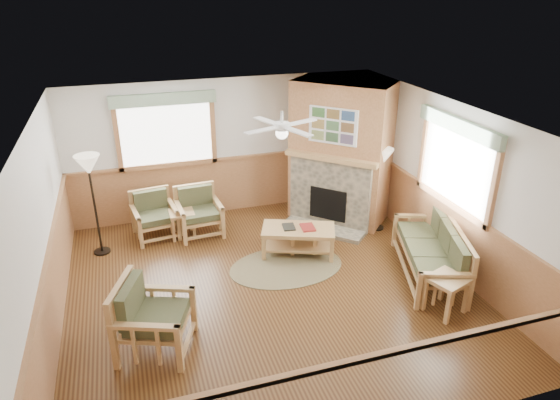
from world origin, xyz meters
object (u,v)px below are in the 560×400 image
object	(u,v)px
end_table_chairs	(182,224)
floor_lamp_left	(95,206)
armchair_back_left	(155,216)
coffee_table	(298,241)
sofa	(429,250)
floor_lamp_right	(380,190)
armchair_left	(155,317)
footstool	(303,239)
end_table_sofa	(446,295)
armchair_back_right	(199,212)

from	to	relation	value
end_table_chairs	floor_lamp_left	distance (m)	1.59
armchair_back_left	coffee_table	bearing A→B (deg)	-39.44
sofa	floor_lamp_right	xyz separation A→B (m)	(0.01, 1.70, 0.36)
sofa	coffee_table	bearing A→B (deg)	-106.58
armchair_left	footstool	bearing A→B (deg)	-34.38
footstool	floor_lamp_right	size ratio (longest dim) A/B	0.29
end_table_chairs	footstool	distance (m)	2.26
coffee_table	footstool	world-z (taller)	coffee_table
sofa	footstool	xyz separation A→B (m)	(-1.63, 1.37, -0.24)
end_table_sofa	footstool	size ratio (longest dim) A/B	1.20
sofa	armchair_left	xyz separation A→B (m)	(-4.30, -0.46, 0.04)
sofa	armchair_back_right	world-z (taller)	sofa
armchair_back_left	coffee_table	xyz separation A→B (m)	(2.29, -1.39, -0.17)
coffee_table	floor_lamp_right	distance (m)	1.90
coffee_table	end_table_sofa	distance (m)	2.62
floor_lamp_left	sofa	bearing A→B (deg)	-25.17
end_table_sofa	floor_lamp_left	size ratio (longest dim) A/B	0.31
end_table_chairs	coffee_table	bearing A→B (deg)	-34.61
end_table_chairs	floor_lamp_left	world-z (taller)	floor_lamp_left
sofa	end_table_sofa	world-z (taller)	sofa
coffee_table	end_table_chairs	distance (m)	2.21
footstool	floor_lamp_right	xyz separation A→B (m)	(1.64, 0.33, 0.60)
end_table_chairs	end_table_sofa	world-z (taller)	end_table_sofa
armchair_left	end_table_chairs	xyz separation A→B (m)	(0.73, 2.99, -0.24)
end_table_sofa	floor_lamp_right	bearing A→B (deg)	83.10
floor_lamp_left	footstool	bearing A→B (deg)	-16.21
armchair_left	floor_lamp_left	xyz separation A→B (m)	(-0.71, 2.81, 0.41)
sofa	armchair_left	world-z (taller)	armchair_left
footstool	end_table_chairs	bearing A→B (deg)	149.17
armchair_back_right	floor_lamp_right	world-z (taller)	floor_lamp_right
armchair_left	end_table_chairs	world-z (taller)	armchair_left
sofa	footstool	size ratio (longest dim) A/B	4.16
armchair_back_right	coffee_table	xyz separation A→B (m)	(1.49, -1.26, -0.19)
armchair_left	floor_lamp_right	world-z (taller)	floor_lamp_right
footstool	floor_lamp_left	bearing A→B (deg)	163.79
sofa	coffee_table	distance (m)	2.18
armchair_left	footstool	distance (m)	3.25
end_table_chairs	floor_lamp_left	bearing A→B (deg)	-173.02
armchair_left	sofa	bearing A→B (deg)	-62.78
armchair_back_left	end_table_chairs	world-z (taller)	armchair_back_left
end_table_chairs	footstool	xyz separation A→B (m)	(1.94, -1.16, -0.04)
coffee_table	footstool	size ratio (longest dim) A/B	2.64
end_table_chairs	armchair_back_right	bearing A→B (deg)	1.48
armchair_left	coffee_table	size ratio (longest dim) A/B	0.79
footstool	floor_lamp_left	size ratio (longest dim) A/B	0.26
end_table_chairs	footstool	size ratio (longest dim) A/B	1.06
armchair_back_right	sofa	bearing A→B (deg)	-41.62
floor_lamp_left	armchair_back_right	bearing A→B (deg)	5.97
floor_lamp_left	armchair_back_left	bearing A→B (deg)	18.09
coffee_table	end_table_chairs	bearing A→B (deg)	167.09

